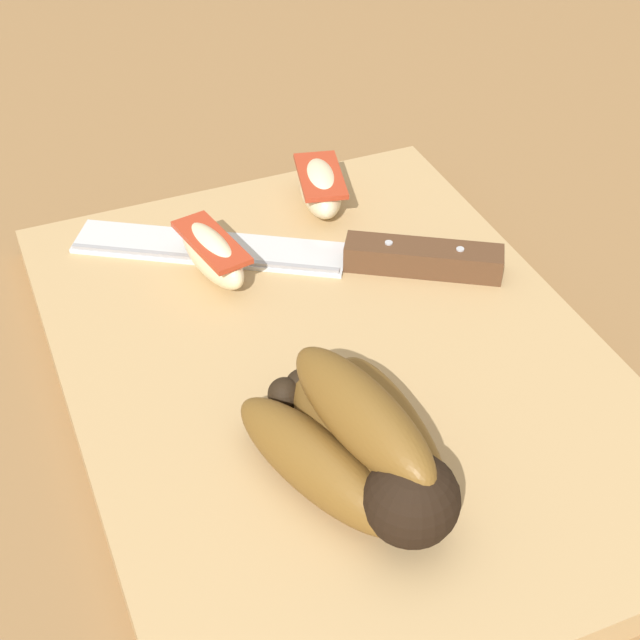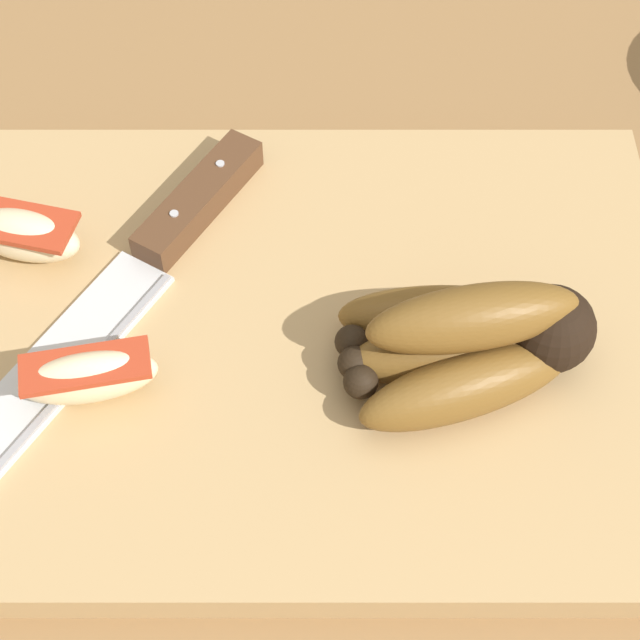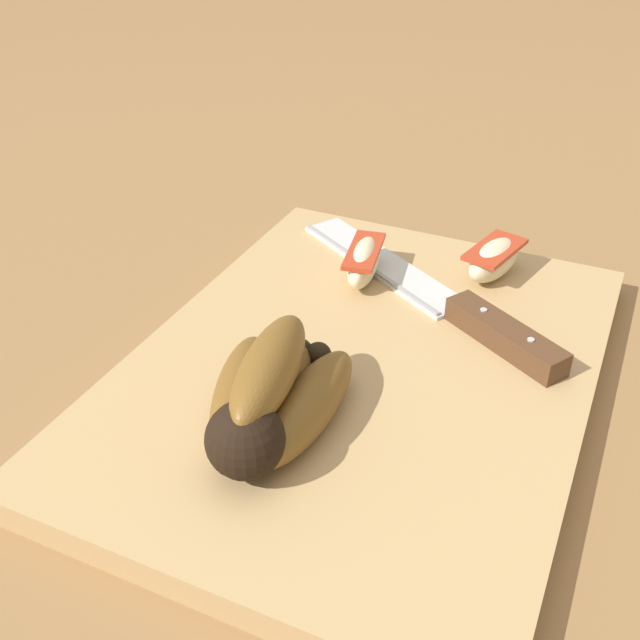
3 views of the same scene
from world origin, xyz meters
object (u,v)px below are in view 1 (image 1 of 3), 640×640
Objects in this scene: apple_wedge_near at (212,254)px; apple_wedge_middle at (320,187)px; chefs_knife at (348,255)px; banana_bunch at (363,447)px.

apple_wedge_middle is (-0.05, 0.09, -0.00)m from apple_wedge_near.
apple_wedge_middle is (-0.07, 0.01, 0.01)m from chefs_knife.
apple_wedge_near is at bearing -62.72° from apple_wedge_middle.
banana_bunch is at bearing -21.60° from chefs_knife.
chefs_knife is at bearing -7.96° from apple_wedge_middle.
chefs_knife is 0.07m from apple_wedge_middle.
banana_bunch reaches higher than chefs_knife.
banana_bunch is 0.18m from chefs_knife.
chefs_knife is 3.51× the size of apple_wedge_near.
apple_wedge_near is (-0.19, -0.02, -0.01)m from banana_bunch.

